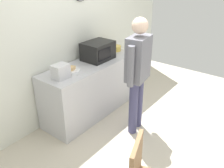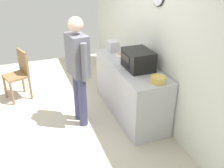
% 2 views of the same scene
% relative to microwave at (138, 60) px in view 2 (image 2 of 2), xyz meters
% --- Properties ---
extents(ground_plane, '(6.00, 6.00, 0.00)m').
position_rel_microwave_xyz_m(ground_plane, '(-0.34, -1.25, -1.05)').
color(ground_plane, beige).
extents(back_wall, '(5.40, 0.13, 2.60)m').
position_rel_microwave_xyz_m(back_wall, '(-0.34, 0.35, 0.25)').
color(back_wall, silver).
rests_on(back_wall, ground_plane).
extents(kitchen_counter, '(1.81, 0.62, 0.90)m').
position_rel_microwave_xyz_m(kitchen_counter, '(-0.22, -0.03, -0.60)').
color(kitchen_counter, '#B7B7BC').
rests_on(kitchen_counter, ground_plane).
extents(microwave, '(0.50, 0.39, 0.30)m').
position_rel_microwave_xyz_m(microwave, '(0.00, 0.00, 0.00)').
color(microwave, black).
rests_on(microwave, kitchen_counter).
extents(sandwich_plate, '(0.26, 0.26, 0.07)m').
position_rel_microwave_xyz_m(sandwich_plate, '(-0.62, 0.01, -0.13)').
color(sandwich_plate, white).
rests_on(sandwich_plate, kitchen_counter).
extents(salad_bowl, '(0.21, 0.21, 0.09)m').
position_rel_microwave_xyz_m(salad_bowl, '(0.55, 0.05, -0.10)').
color(salad_bowl, gold).
rests_on(salad_bowl, kitchen_counter).
extents(toaster, '(0.22, 0.18, 0.20)m').
position_rel_microwave_xyz_m(toaster, '(-0.89, -0.08, -0.05)').
color(toaster, silver).
rests_on(toaster, kitchen_counter).
extents(fork_utensil, '(0.17, 0.08, 0.01)m').
position_rel_microwave_xyz_m(fork_utensil, '(-0.62, -0.23, -0.15)').
color(fork_utensil, silver).
rests_on(fork_utensil, kitchen_counter).
extents(spoon_utensil, '(0.05, 0.17, 0.01)m').
position_rel_microwave_xyz_m(spoon_utensil, '(0.14, 0.25, -0.15)').
color(spoon_utensil, silver).
rests_on(spoon_utensil, kitchen_counter).
extents(person_standing, '(0.58, 0.30, 1.73)m').
position_rel_microwave_xyz_m(person_standing, '(-0.19, -0.90, -0.04)').
color(person_standing, '#3E3D63').
rests_on(person_standing, ground_plane).
extents(wooden_chair, '(0.51, 0.51, 0.94)m').
position_rel_microwave_xyz_m(wooden_chair, '(-1.41, -1.77, -0.53)').
color(wooden_chair, olive).
rests_on(wooden_chair, ground_plane).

